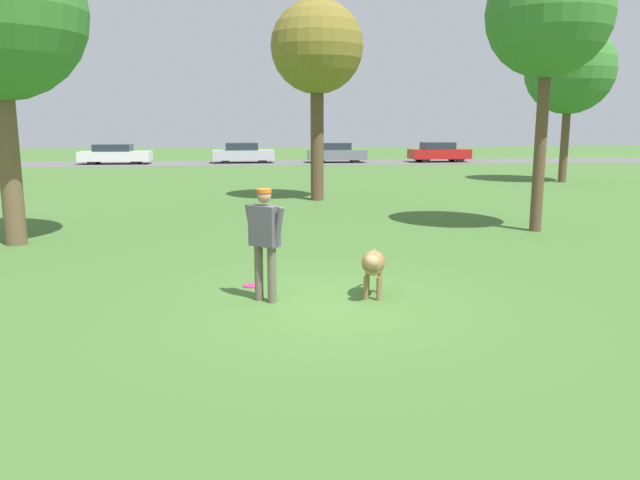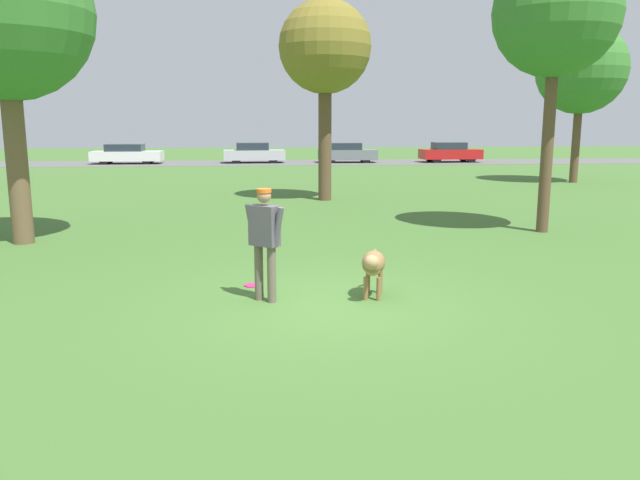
% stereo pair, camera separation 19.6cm
% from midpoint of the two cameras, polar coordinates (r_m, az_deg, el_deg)
% --- Properties ---
extents(ground_plane, '(120.00, 120.00, 0.00)m').
position_cam_midpoint_polar(ground_plane, '(9.17, 0.86, -5.86)').
color(ground_plane, '#426B2D').
extents(far_road_strip, '(120.00, 6.00, 0.01)m').
position_cam_midpoint_polar(far_road_strip, '(41.96, -3.84, 7.06)').
color(far_road_strip, '#5B5B59').
rests_on(far_road_strip, ground_plane).
extents(person, '(0.60, 0.52, 1.68)m').
position_cam_midpoint_polar(person, '(9.13, -4.48, 0.47)').
color(person, '#665B4C').
rests_on(person, ground_plane).
extents(dog, '(0.50, 1.04, 0.73)m').
position_cam_midpoint_polar(dog, '(9.42, 5.49, -2.25)').
color(dog, olive).
rests_on(dog, ground_plane).
extents(frisbee, '(0.28, 0.28, 0.02)m').
position_cam_midpoint_polar(frisbee, '(10.22, -5.64, -4.14)').
color(frisbee, '#E52366').
rests_on(frisbee, ground_plane).
extents(tree_far_right, '(3.85, 3.85, 6.84)m').
position_cam_midpoint_polar(tree_far_right, '(30.14, 22.96, 14.17)').
color(tree_far_right, brown).
rests_on(tree_far_right, ground_plane).
extents(tree_near_left, '(3.65, 3.65, 6.70)m').
position_cam_midpoint_polar(tree_near_left, '(15.12, -26.60, 18.02)').
color(tree_near_left, brown).
rests_on(tree_near_left, ground_plane).
extents(tree_mid_center, '(3.07, 3.07, 6.62)m').
position_cam_midpoint_polar(tree_mid_center, '(21.48, 0.74, 17.05)').
color(tree_mid_center, brown).
rests_on(tree_mid_center, ground_plane).
extents(tree_near_right, '(2.90, 2.90, 6.53)m').
position_cam_midpoint_polar(tree_near_right, '(16.14, 21.13, 18.64)').
color(tree_near_right, brown).
rests_on(tree_near_right, ground_plane).
extents(parked_car_white, '(4.45, 1.84, 1.28)m').
position_cam_midpoint_polar(parked_car_white, '(42.64, -17.12, 7.52)').
color(parked_car_white, white).
rests_on(parked_car_white, ground_plane).
extents(parked_car_silver, '(4.11, 2.03, 1.33)m').
position_cam_midpoint_polar(parked_car_silver, '(42.05, -5.94, 7.92)').
color(parked_car_silver, '#B7B7BC').
rests_on(parked_car_silver, ground_plane).
extents(parked_car_grey, '(3.91, 1.73, 1.31)m').
position_cam_midpoint_polar(parked_car_grey, '(42.18, 2.63, 7.96)').
color(parked_car_grey, slate).
rests_on(parked_car_grey, ground_plane).
extents(parked_car_red, '(4.06, 1.91, 1.34)m').
position_cam_midpoint_polar(parked_car_red, '(43.46, 11.93, 7.85)').
color(parked_car_red, red).
rests_on(parked_car_red, ground_plane).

